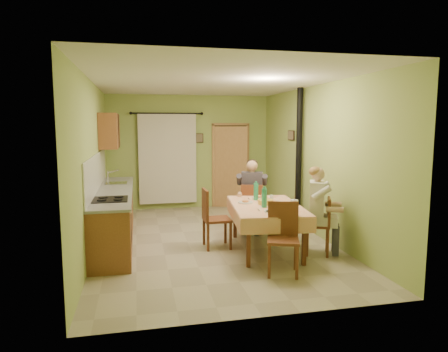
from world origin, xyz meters
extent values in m
cube|color=tan|center=(0.00, 0.00, 0.00)|extent=(4.00, 6.00, 0.01)
cube|color=#9FB75E|center=(0.00, 3.00, 1.40)|extent=(4.00, 0.04, 2.80)
cube|color=#9FB75E|center=(0.00, -3.00, 1.40)|extent=(4.00, 0.04, 2.80)
cube|color=#9FB75E|center=(-2.00, 0.00, 1.40)|extent=(0.04, 6.00, 2.80)
cube|color=#9FB75E|center=(2.00, 0.00, 1.40)|extent=(0.04, 6.00, 2.80)
cube|color=white|center=(0.00, 0.00, 2.80)|extent=(4.00, 6.00, 0.04)
cube|color=brown|center=(-1.70, 0.40, 0.44)|extent=(0.60, 3.60, 0.88)
cube|color=gray|center=(-1.70, 0.40, 0.90)|extent=(0.64, 3.64, 0.04)
cube|color=white|center=(-1.99, 0.40, 1.23)|extent=(0.02, 3.60, 0.66)
cube|color=silver|center=(-1.70, 1.20, 0.92)|extent=(0.42, 0.42, 0.03)
cube|color=black|center=(-1.70, -0.60, 0.93)|extent=(0.52, 0.56, 0.02)
cube|color=black|center=(-1.40, -0.60, 0.45)|extent=(0.01, 0.55, 0.55)
cube|color=brown|center=(-1.82, 1.70, 1.95)|extent=(0.35, 1.40, 0.70)
cylinder|color=black|center=(-0.55, 2.88, 2.35)|extent=(1.70, 0.04, 0.04)
cube|color=silver|center=(-0.55, 2.90, 1.25)|extent=(1.40, 0.06, 2.20)
cube|color=black|center=(1.05, 2.98, 1.03)|extent=(0.84, 0.03, 2.06)
cube|color=tan|center=(0.60, 2.97, 1.03)|extent=(0.06, 0.06, 2.12)
cube|color=tan|center=(1.50, 2.97, 1.03)|extent=(0.06, 0.06, 2.12)
cube|color=tan|center=(1.05, 2.97, 2.09)|extent=(0.96, 0.06, 0.06)
cube|color=tan|center=(1.03, 2.84, 1.02)|extent=(0.79, 0.29, 2.04)
cube|color=#E5A27A|center=(0.77, -0.75, 0.74)|extent=(1.30, 1.95, 0.04)
cube|color=#E5A27A|center=(0.67, -1.66, 0.63)|extent=(1.09, 0.14, 0.22)
cube|color=#E5A27A|center=(0.88, 0.16, 0.63)|extent=(1.09, 0.14, 0.22)
cube|color=#E5A27A|center=(0.23, -0.68, 0.63)|extent=(0.23, 1.82, 0.22)
cube|color=#E5A27A|center=(1.32, -0.81, 0.63)|extent=(0.23, 1.82, 0.22)
cylinder|color=white|center=(0.84, -0.14, 0.77)|extent=(0.25, 0.25, 0.02)
ellipsoid|color=#CC7233|center=(0.84, -0.14, 0.79)|extent=(0.12, 0.12, 0.05)
cylinder|color=white|center=(0.71, -1.31, 0.77)|extent=(0.25, 0.25, 0.02)
ellipsoid|color=#CC7233|center=(0.71, -1.31, 0.79)|extent=(0.12, 0.12, 0.05)
cylinder|color=white|center=(0.98, -1.12, 0.77)|extent=(0.25, 0.25, 0.02)
ellipsoid|color=#CC7233|center=(0.98, -1.12, 0.79)|extent=(0.12, 0.12, 0.05)
cylinder|color=white|center=(0.49, -0.51, 0.77)|extent=(0.25, 0.25, 0.02)
ellipsoid|color=#CC7233|center=(0.49, -0.51, 0.79)|extent=(0.12, 0.12, 0.05)
cylinder|color=gold|center=(0.78, -0.70, 0.80)|extent=(0.26, 0.26, 0.08)
cylinder|color=white|center=(0.71, -1.29, 0.77)|extent=(0.28, 0.28, 0.02)
cube|color=tan|center=(0.71, -1.24, 0.79)|extent=(0.07, 0.07, 0.03)
cube|color=tan|center=(0.68, -1.30, 0.79)|extent=(0.07, 0.07, 0.03)
cube|color=tan|center=(0.72, -1.24, 0.79)|extent=(0.06, 0.04, 0.03)
cylinder|color=silver|center=(0.91, -0.93, 0.81)|extent=(0.07, 0.07, 0.10)
cylinder|color=silver|center=(0.98, -0.42, 0.81)|extent=(0.07, 0.07, 0.10)
cylinder|color=white|center=(0.93, -1.57, 0.88)|extent=(0.11, 0.11, 0.22)
cylinder|color=silver|center=(0.93, -1.57, 0.91)|extent=(0.02, 0.02, 0.30)
cube|color=brown|center=(0.84, 0.32, 0.48)|extent=(0.50, 0.50, 0.04)
cube|color=brown|center=(0.79, 0.15, 0.73)|extent=(0.40, 0.16, 0.46)
cube|color=brown|center=(0.66, -1.84, 0.48)|extent=(0.55, 0.55, 0.04)
cube|color=brown|center=(0.73, -1.66, 0.75)|extent=(0.42, 0.18, 0.49)
cube|color=brown|center=(1.52, -1.14, 0.48)|extent=(0.49, 0.49, 0.04)
cube|color=brown|center=(1.67, -1.21, 0.71)|extent=(0.19, 0.35, 0.42)
cube|color=brown|center=(0.01, -0.44, 0.48)|extent=(0.45, 0.45, 0.04)
cube|color=brown|center=(-0.19, -0.44, 0.75)|extent=(0.05, 0.44, 0.51)
cube|color=#38333D|center=(0.81, 0.23, 0.56)|extent=(0.46, 0.49, 0.16)
cube|color=#38333D|center=(0.85, 0.35, 0.91)|extent=(0.45, 0.33, 0.54)
sphere|color=tan|center=(0.85, 0.34, 1.30)|extent=(0.21, 0.21, 0.21)
ellipsoid|color=black|center=(0.86, 0.38, 1.34)|extent=(0.21, 0.21, 0.16)
cube|color=beige|center=(1.61, -1.18, 0.56)|extent=(0.51, 0.49, 0.16)
cube|color=beige|center=(1.49, -1.13, 0.91)|extent=(0.37, 0.46, 0.54)
sphere|color=tan|center=(1.50, -1.13, 1.30)|extent=(0.21, 0.21, 0.21)
ellipsoid|color=olive|center=(1.46, -1.11, 1.34)|extent=(0.21, 0.21, 0.16)
cylinder|color=black|center=(1.90, 0.60, 1.40)|extent=(0.12, 0.12, 2.80)
cylinder|color=black|center=(1.90, 0.60, 0.15)|extent=(0.24, 0.24, 0.30)
cube|color=black|center=(0.25, 2.97, 1.75)|extent=(0.19, 0.03, 0.23)
cube|color=brown|center=(1.97, 1.20, 1.85)|extent=(0.03, 0.31, 0.21)
camera|label=1|loc=(-1.28, -6.90, 2.06)|focal=32.00mm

